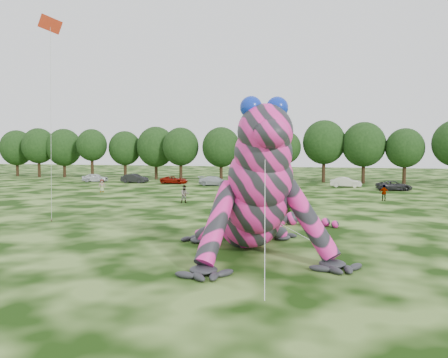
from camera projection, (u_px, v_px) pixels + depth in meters
ground at (101, 278)px, 19.28m from camera, size 240.00×240.00×0.00m
inflatable_gecko at (246, 176)px, 25.33m from camera, size 19.57×20.86×8.28m
flying_kite at (50, 40)px, 29.61m from camera, size 3.59×4.05×14.99m
tree_0 at (17, 153)px, 90.10m from camera, size 6.91×6.22×9.51m
tree_1 at (39, 153)px, 87.35m from camera, size 6.74×6.07×9.81m
tree_2 at (64, 153)px, 86.66m from camera, size 7.04×6.34×9.64m
tree_3 at (92, 154)px, 83.15m from camera, size 5.81×5.23×9.44m
tree_4 at (125, 155)px, 83.18m from camera, size 6.22×5.60×9.06m
tree_5 at (156, 153)px, 81.21m from camera, size 7.16×6.44×9.80m
tree_6 at (181, 154)px, 78.10m from camera, size 6.52×5.86×9.49m
tree_7 at (221, 154)px, 76.28m from camera, size 6.68×6.01×9.48m
tree_8 at (254, 156)px, 74.97m from camera, size 6.14×5.53×8.94m
tree_9 at (285, 157)px, 73.96m from camera, size 5.27×4.74×8.68m
tree_10 at (324, 151)px, 73.45m from camera, size 7.09×6.38×10.50m
tree_11 at (364, 153)px, 71.45m from camera, size 7.01×6.31×10.07m
tree_12 at (405, 156)px, 69.44m from camera, size 5.99×5.39×8.97m
car_0 at (95, 178)px, 74.71m from camera, size 4.57×2.57×1.47m
car_1 at (135, 178)px, 72.66m from camera, size 4.72×2.08×1.51m
car_2 at (174, 180)px, 71.00m from camera, size 4.62×2.29×1.26m
car_3 at (215, 181)px, 67.10m from camera, size 5.25×2.62×1.46m
car_4 at (270, 183)px, 64.42m from camera, size 4.17×2.20×1.35m
car_5 at (346, 182)px, 64.56m from camera, size 4.56×1.82×1.47m
car_6 at (394, 186)px, 59.58m from camera, size 4.98×2.84×1.31m
spectator_3 at (384, 193)px, 47.70m from camera, size 1.05×0.50×1.75m
spectator_4 at (102, 186)px, 57.51m from camera, size 0.97×0.89×1.67m
spectator_1 at (185, 194)px, 45.64m from camera, size 1.15×1.07×1.90m
spectator_5 at (288, 206)px, 36.69m from camera, size 1.37×1.57×1.71m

